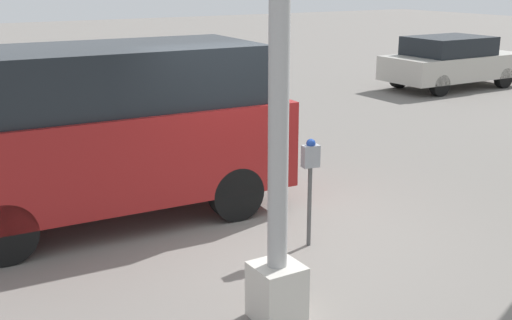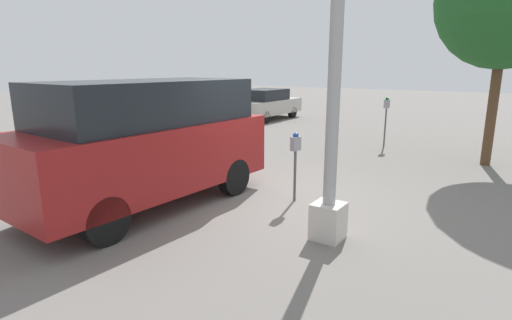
# 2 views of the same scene
# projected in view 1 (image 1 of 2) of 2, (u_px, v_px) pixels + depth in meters

# --- Properties ---
(ground_plane) EXTENTS (80.00, 80.00, 0.00)m
(ground_plane) POSITION_uv_depth(u_px,v_px,m) (271.00, 232.00, 8.10)
(ground_plane) COLOR slate
(parking_meter_near) EXTENTS (0.22, 0.14, 1.32)m
(parking_meter_near) POSITION_uv_depth(u_px,v_px,m) (310.00, 168.00, 7.45)
(parking_meter_near) COLOR #4C4C4C
(parking_meter_near) RESTS_ON ground
(lamp_post) EXTENTS (0.44, 0.44, 6.14)m
(lamp_post) POSITION_uv_depth(u_px,v_px,m) (279.00, 85.00, 5.46)
(lamp_post) COLOR beige
(lamp_post) RESTS_ON ground
(parked_van) EXTENTS (4.74, 2.19, 2.27)m
(parked_van) POSITION_uv_depth(u_px,v_px,m) (108.00, 128.00, 8.30)
(parked_van) COLOR maroon
(parked_van) RESTS_ON ground
(car_distant) EXTENTS (4.14, 1.78, 1.47)m
(car_distant) POSITION_uv_depth(u_px,v_px,m) (451.00, 61.00, 18.21)
(car_distant) COLOR #B7B2A8
(car_distant) RESTS_ON ground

